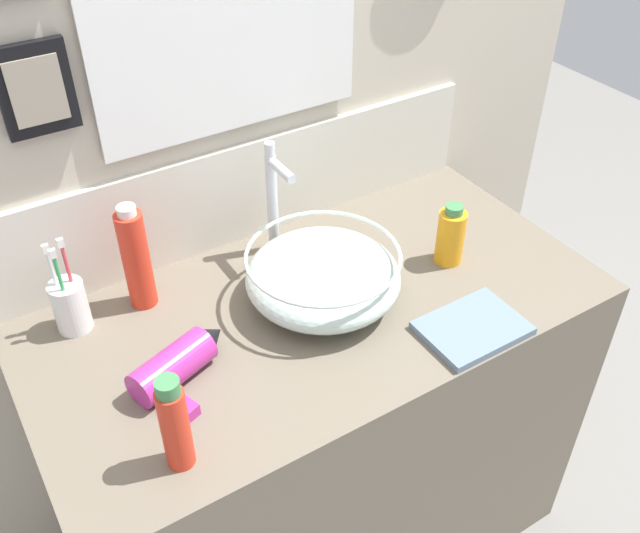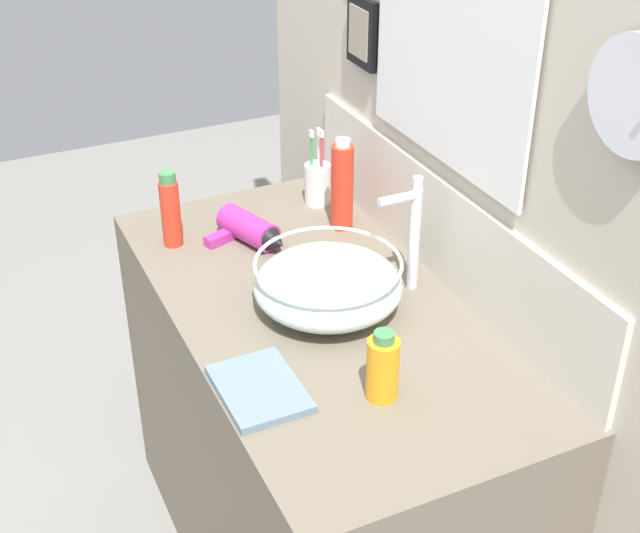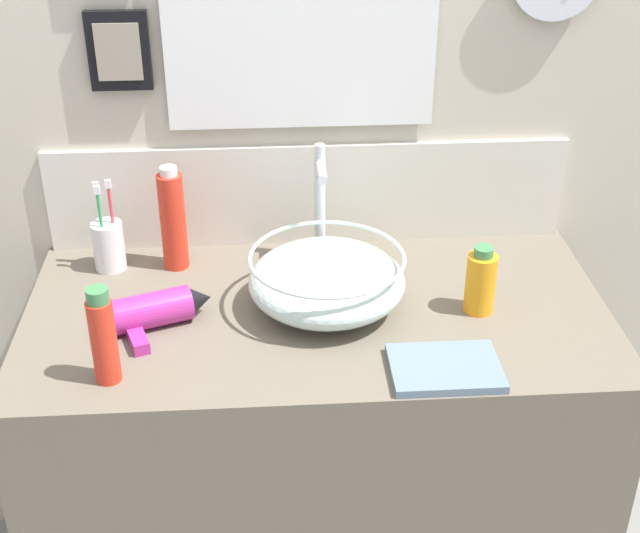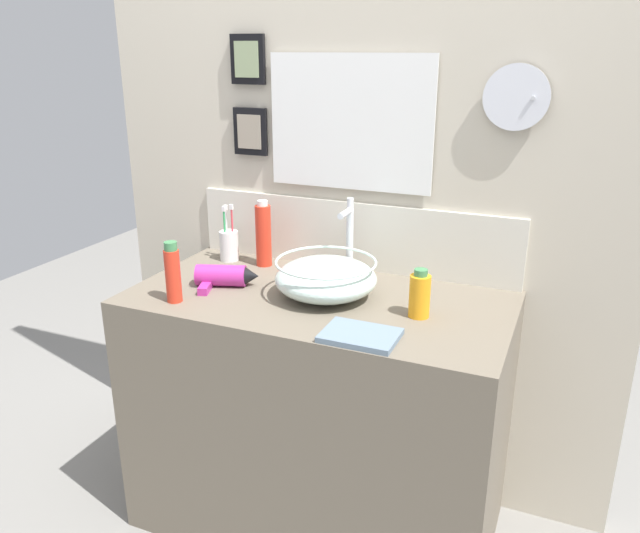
{
  "view_description": "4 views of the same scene",
  "coord_description": "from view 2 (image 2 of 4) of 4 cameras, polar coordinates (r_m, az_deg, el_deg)",
  "views": [
    {
      "loc": [
        -0.57,
        -0.92,
        1.8
      ],
      "look_at": [
        0.01,
        0.0,
        0.93
      ],
      "focal_mm": 40.0,
      "sensor_mm": 36.0,
      "label": 1
    },
    {
      "loc": [
        1.44,
        -0.67,
        1.89
      ],
      "look_at": [
        0.01,
        0.0,
        0.93
      ],
      "focal_mm": 50.0,
      "sensor_mm": 36.0,
      "label": 2
    },
    {
      "loc": [
        -0.1,
        -1.5,
        1.8
      ],
      "look_at": [
        0.01,
        0.0,
        0.93
      ],
      "focal_mm": 50.0,
      "sensor_mm": 36.0,
      "label": 3
    },
    {
      "loc": [
        0.71,
        -1.64,
        1.56
      ],
      "look_at": [
        0.01,
        0.0,
        0.93
      ],
      "focal_mm": 35.0,
      "sensor_mm": 36.0,
      "label": 4
    }
  ],
  "objects": [
    {
      "name": "lotion_bottle",
      "position": [
        2.15,
        1.43,
        5.19
      ],
      "size": [
        0.05,
        0.05,
        0.23
      ],
      "color": "red",
      "rests_on": "vanity_counter"
    },
    {
      "name": "hand_towel",
      "position": [
        1.67,
        -3.9,
        -7.82
      ],
      "size": [
        0.2,
        0.15,
        0.02
      ],
      "primitive_type": "cube",
      "color": "slate",
      "rests_on": "vanity_counter"
    },
    {
      "name": "shampoo_bottle",
      "position": [
        2.11,
        -9.55,
        3.56
      ],
      "size": [
        0.05,
        0.05,
        0.19
      ],
      "color": "red",
      "rests_on": "vanity_counter"
    },
    {
      "name": "hair_drier",
      "position": [
        2.12,
        -4.44,
        2.31
      ],
      "size": [
        0.21,
        0.18,
        0.07
      ],
      "color": "#B22D8C",
      "rests_on": "vanity_counter"
    },
    {
      "name": "back_panel",
      "position": [
        1.87,
        9.24,
        10.16
      ],
      "size": [
        1.86,
        0.1,
        2.47
      ],
      "color": "beige",
      "rests_on": "ground"
    },
    {
      "name": "glass_bowl_sink",
      "position": [
        1.86,
        0.52,
        -1.14
      ],
      "size": [
        0.31,
        0.31,
        0.12
      ],
      "color": "silver",
      "rests_on": "vanity_counter"
    },
    {
      "name": "toothbrush_cup",
      "position": [
        2.29,
        -0.15,
        5.38
      ],
      "size": [
        0.07,
        0.07,
        0.21
      ],
      "color": "white",
      "rests_on": "vanity_counter"
    },
    {
      "name": "soap_dispenser",
      "position": [
        1.62,
        4.04,
        -6.46
      ],
      "size": [
        0.06,
        0.06,
        0.14
      ],
      "color": "orange",
      "rests_on": "vanity_counter"
    },
    {
      "name": "vanity_counter",
      "position": [
        2.16,
        -0.07,
        -11.7
      ],
      "size": [
        1.17,
        0.6,
        0.83
      ],
      "primitive_type": "cube",
      "color": "#6B6051",
      "rests_on": "ground"
    },
    {
      "name": "faucet",
      "position": [
        1.9,
        5.87,
        2.46
      ],
      "size": [
        0.02,
        0.1,
        0.27
      ],
      "color": "silver",
      "rests_on": "vanity_counter"
    }
  ]
}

